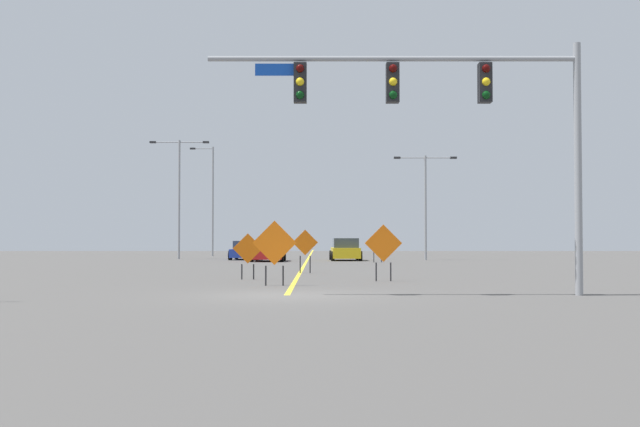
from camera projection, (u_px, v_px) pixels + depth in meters
name	position (u px, v px, depth m)	size (l,w,h in m)	color
ground	(288.00, 295.00, 20.52)	(137.45, 137.45, 0.00)	#4C4947
road_centre_stripe	(310.00, 258.00, 58.69)	(0.16, 76.36, 0.01)	yellow
traffic_signal_assembly	(447.00, 103.00, 20.66)	(9.87, 0.44, 6.67)	gray
street_lamp_near_right	(180.00, 188.00, 56.26)	(4.27, 0.24, 8.54)	gray
street_lamp_mid_left	(212.00, 196.00, 65.05)	(1.99, 0.24, 9.09)	gray
street_lamp_near_left	(427.00, 196.00, 53.18)	(4.28, 0.24, 7.11)	gray
construction_sign_right_shoulder	(249.00, 251.00, 28.41)	(1.09, 0.19, 1.67)	orange
construction_sign_median_far	(385.00, 246.00, 27.27)	(1.31, 0.05, 1.98)	orange
construction_sign_median_near	(379.00, 243.00, 48.01)	(1.21, 0.15, 1.90)	orange
construction_sign_left_shoulder	(306.00, 245.00, 33.58)	(1.10, 0.16, 1.86)	orange
construction_sign_right_lane	(276.00, 245.00, 24.73)	(1.41, 0.06, 2.05)	orange
car_blue_mid	(248.00, 251.00, 54.48)	(2.16, 4.30, 1.30)	#1E389E
car_red_passing	(270.00, 252.00, 50.43)	(2.12, 4.19, 1.18)	red
car_yellow_far	(347.00, 250.00, 52.18)	(2.11, 3.98, 1.48)	gold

